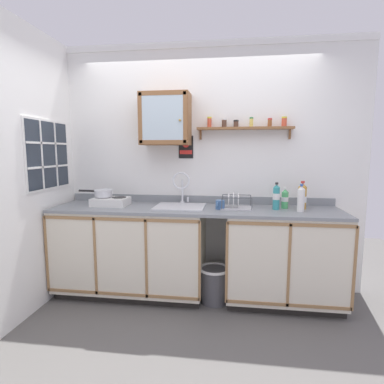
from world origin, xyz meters
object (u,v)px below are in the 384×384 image
at_px(sink, 180,207).
at_px(saucepan, 103,193).
at_px(wall_cabinet, 165,119).
at_px(warning_sign, 186,147).
at_px(bottle_detergent_teal_3, 276,197).
at_px(dish_rack, 236,205).
at_px(trash_bin, 214,284).
at_px(bottle_juice_amber_1, 302,197).
at_px(mug, 220,205).
at_px(bottle_opaque_white_2, 301,199).
at_px(bottle_soda_green_0, 285,199).
at_px(hot_plate_stove, 111,202).

bearing_deg(sink, saucepan, -179.32).
xyz_separation_m(wall_cabinet, warning_sign, (0.20, 0.14, -0.29)).
xyz_separation_m(saucepan, bottle_detergent_teal_3, (1.80, -0.02, -0.00)).
height_order(sink, saucepan, sink).
height_order(dish_rack, trash_bin, dish_rack).
distance_m(bottle_detergent_teal_3, dish_rack, 0.41).
bearing_deg(dish_rack, trash_bin, -153.68).
xyz_separation_m(bottle_juice_amber_1, dish_rack, (-0.66, -0.07, -0.09)).
relative_size(bottle_detergent_teal_3, dish_rack, 0.86).
xyz_separation_m(saucepan, mug, (1.25, -0.07, -0.09)).
height_order(bottle_juice_amber_1, bottle_detergent_teal_3, bottle_juice_amber_1).
bearing_deg(saucepan, sink, 0.68).
height_order(bottle_opaque_white_2, wall_cabinet, wall_cabinet).
bearing_deg(mug, dish_rack, 18.45).
height_order(sink, bottle_detergent_teal_3, sink).
bearing_deg(trash_bin, dish_rack, 26.32).
distance_m(bottle_soda_green_0, mug, 0.66).
height_order(saucepan, trash_bin, saucepan).
relative_size(bottle_soda_green_0, trash_bin, 0.59).
distance_m(dish_rack, trash_bin, 0.83).
distance_m(sink, warning_sign, 0.68).
relative_size(bottle_soda_green_0, mug, 1.69).
bearing_deg(bottle_detergent_teal_3, bottle_juice_amber_1, 14.45).
xyz_separation_m(sink, bottle_juice_amber_1, (1.23, 0.04, 0.13)).
distance_m(sink, dish_rack, 0.57).
relative_size(bottle_juice_amber_1, trash_bin, 0.77).
height_order(bottle_opaque_white_2, trash_bin, bottle_opaque_white_2).
bearing_deg(bottle_juice_amber_1, bottle_opaque_white_2, -105.62).
xyz_separation_m(hot_plate_stove, bottle_soda_green_0, (1.81, 0.08, 0.05)).
distance_m(dish_rack, wall_cabinet, 1.16).
xyz_separation_m(bottle_juice_amber_1, wall_cabinet, (-1.40, 0.09, 0.78)).
height_order(bottle_juice_amber_1, warning_sign, warning_sign).
bearing_deg(saucepan, bottle_detergent_teal_3, -0.53).
bearing_deg(sink, trash_bin, -19.38).
xyz_separation_m(bottle_detergent_teal_3, warning_sign, (-0.95, 0.29, 0.49)).
xyz_separation_m(sink, dish_rack, (0.57, -0.03, 0.04)).
relative_size(sink, trash_bin, 1.40).
bearing_deg(sink, bottle_soda_green_0, 2.64).
relative_size(bottle_opaque_white_2, dish_rack, 0.84).
relative_size(bottle_detergent_teal_3, trash_bin, 0.74).
distance_m(bottle_soda_green_0, bottle_juice_amber_1, 0.17).
height_order(sink, mug, sink).
bearing_deg(mug, bottle_soda_green_0, 11.56).
bearing_deg(mug, bottle_opaque_white_2, -1.21).
bearing_deg(sink, dish_rack, -3.20).
bearing_deg(trash_bin, wall_cabinet, 154.64).
distance_m(sink, bottle_soda_green_0, 1.07).
relative_size(bottle_soda_green_0, warning_sign, 0.87).
relative_size(bottle_juice_amber_1, bottle_opaque_white_2, 1.06).
bearing_deg(mug, sink, 168.75).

